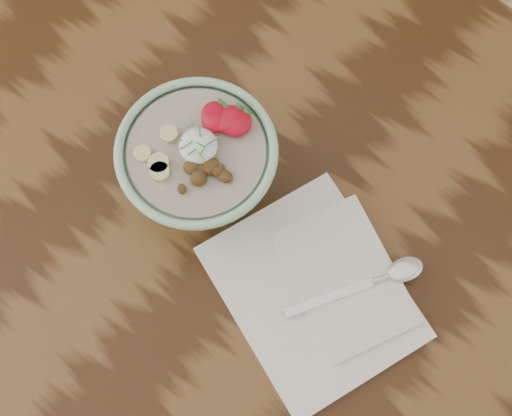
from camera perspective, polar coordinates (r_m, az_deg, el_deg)
The scene contains 4 objects.
table at distance 95.86cm, azimuth 0.48°, elevation -2.78°, with size 160.00×90.00×75.00cm.
breakfast_bowl at distance 83.07cm, azimuth -4.55°, elevation 3.60°, with size 18.37×18.37×12.03cm.
napkin at distance 84.57cm, azimuth 5.08°, elevation -6.47°, with size 28.51×25.78×1.45cm.
spoon at distance 84.69cm, azimuth 10.39°, elevation -5.40°, with size 10.40×15.89×0.90cm.
Camera 1 is at (15.73, -20.32, 158.06)cm, focal length 50.00 mm.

